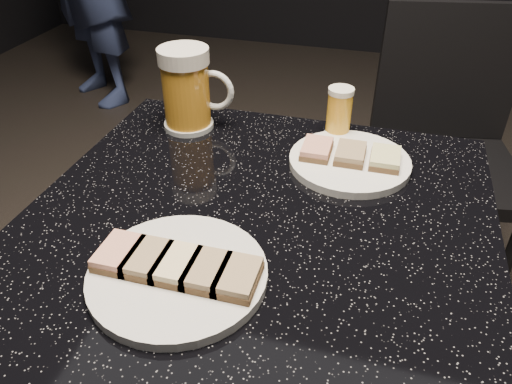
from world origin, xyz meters
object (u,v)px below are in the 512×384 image
Objects in this scene: plate_small at (349,162)px; beer_mug at (188,89)px; beer_tumbler at (339,113)px; table at (256,327)px; chair at (444,144)px; plate_large at (178,274)px.

beer_mug is at bearing 169.26° from plate_small.
plate_small is at bearing -70.14° from beer_tumbler.
chair is (0.34, 0.79, -0.01)m from table.
plate_large is at bearing -113.25° from chair.
plate_small is 0.33m from table.
beer_tumbler is (0.14, 0.44, 0.04)m from plate_large.
plate_small is 0.11m from beer_tumbler.
beer_mug reaches higher than plate_large.
plate_large is 0.27× the size of chair.
beer_mug reaches higher than table.
table is 0.86m from chair.
beer_tumbler is (0.08, 0.29, 0.29)m from table.
beer_mug reaches higher than chair.
plate_small reaches higher than table.
plate_small is 0.69m from chair.
beer_tumbler is at bearing -117.53° from chair.
table is at bearing -120.89° from plate_small.
beer_tumbler is (0.28, 0.04, -0.03)m from beer_mug.
beer_tumbler is 0.64m from chair.
table is 0.86× the size of chair.
chair is at bearing 69.45° from plate_small.
chair reaches higher than beer_tumbler.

